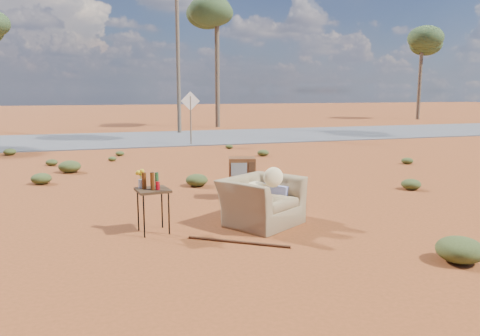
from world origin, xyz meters
name	(u,v)px	position (x,y,z in m)	size (l,w,h in m)	color
ground	(248,229)	(0.00, 0.00, 0.00)	(140.00, 140.00, 0.00)	brown
highway	(146,139)	(0.00, 15.00, 0.02)	(140.00, 7.00, 0.04)	#565659
armchair	(264,194)	(0.37, 0.26, 0.49)	(1.56, 1.52, 1.06)	olive
tv_unit	(242,168)	(0.56, 2.08, 0.64)	(0.62, 0.55, 0.86)	black
side_table	(150,187)	(-1.52, 0.29, 0.73)	(0.55, 0.55, 0.99)	#392815
rusty_bar	(238,242)	(-0.37, -0.65, 0.02)	(0.04, 0.04, 1.56)	#4C2914
road_sign	(190,108)	(1.50, 12.00, 1.50)	(0.78, 0.06, 2.19)	brown
eucalyptus_center	(217,19)	(5.00, 21.00, 6.43)	(3.20, 3.20, 7.60)	brown
eucalyptus_right	(422,41)	(22.00, 24.00, 5.94)	(3.20, 3.20, 7.10)	brown
utility_pole_center	(178,53)	(2.00, 17.50, 4.15)	(1.40, 0.20, 8.00)	brown
scrub_patch	(160,176)	(-0.82, 4.41, 0.14)	(17.49, 8.07, 0.33)	#3F4D21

